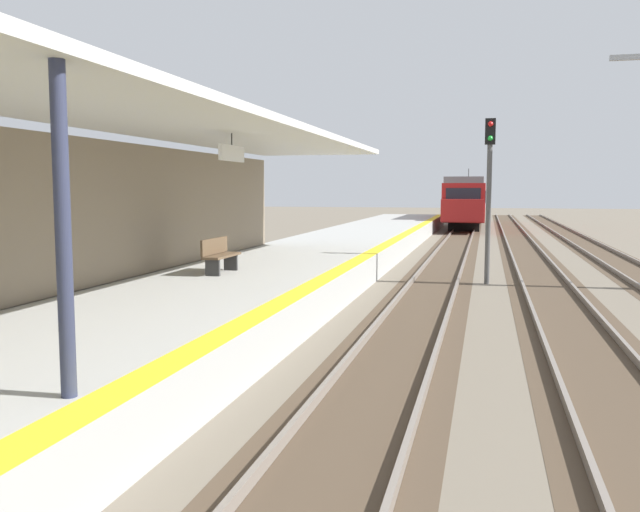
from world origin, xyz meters
TOP-DOWN VIEW (x-y plane):
  - station_platform at (-2.50, 16.00)m, footprint 5.00×80.00m
  - station_building_with_canopy at (-4.30, 11.63)m, footprint 4.85×24.00m
  - track_pair_nearest_platform at (1.90, 20.00)m, footprint 2.34×120.00m
  - track_pair_middle at (5.30, 20.00)m, footprint 2.34×120.00m
  - approaching_train at (1.90, 54.47)m, footprint 2.93×19.60m
  - rail_signal_post at (3.51, 21.06)m, footprint 0.32×0.34m
  - platform_bench at (-3.07, 14.92)m, footprint 0.45×1.60m

SIDE VIEW (x-z plane):
  - track_pair_nearest_platform at x=1.90m, z-range -0.03..0.13m
  - track_pair_middle at x=5.30m, z-range -0.03..0.13m
  - station_platform at x=-2.50m, z-range 0.00..0.90m
  - platform_bench at x=-3.07m, z-range 0.93..1.81m
  - approaching_train at x=1.90m, z-range -0.20..4.56m
  - station_building_with_canopy at x=-4.30m, z-range 0.44..4.87m
  - rail_signal_post at x=3.51m, z-range 0.59..5.79m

